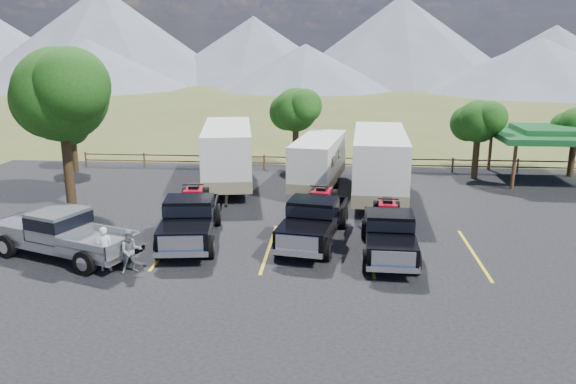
# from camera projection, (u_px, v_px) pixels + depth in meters

# --- Properties ---
(ground) EXTENTS (320.00, 320.00, 0.00)m
(ground) POSITION_uv_depth(u_px,v_px,m) (315.00, 293.00, 18.39)
(ground) COLOR #465223
(ground) RESTS_ON ground
(asphalt_lot) EXTENTS (44.00, 34.00, 0.04)m
(asphalt_lot) POSITION_uv_depth(u_px,v_px,m) (318.00, 259.00, 21.27)
(asphalt_lot) COLOR black
(asphalt_lot) RESTS_ON ground
(stall_lines) EXTENTS (12.12, 5.50, 0.01)m
(stall_lines) POSITION_uv_depth(u_px,v_px,m) (319.00, 249.00, 22.23)
(stall_lines) COLOR gold
(stall_lines) RESTS_ON asphalt_lot
(tree_big_nw) EXTENTS (5.54, 5.18, 7.84)m
(tree_big_nw) POSITION_uv_depth(u_px,v_px,m) (60.00, 94.00, 26.67)
(tree_big_nw) COLOR black
(tree_big_nw) RESTS_ON ground
(tree_ne_a) EXTENTS (3.11, 2.92, 4.76)m
(tree_ne_a) POSITION_uv_depth(u_px,v_px,m) (478.00, 122.00, 33.17)
(tree_ne_a) COLOR black
(tree_ne_a) RESTS_ON ground
(tree_ne_b) EXTENTS (2.77, 2.59, 4.27)m
(tree_ne_b) POSITION_uv_depth(u_px,v_px,m) (576.00, 126.00, 33.74)
(tree_ne_b) COLOR black
(tree_ne_b) RESTS_ON ground
(tree_north) EXTENTS (3.46, 3.24, 5.25)m
(tree_north) POSITION_uv_depth(u_px,v_px,m) (295.00, 110.00, 35.90)
(tree_north) COLOR black
(tree_north) RESTS_ON ground
(tree_nw_small) EXTENTS (2.59, 2.43, 3.85)m
(tree_nw_small) POSITION_uv_depth(u_px,v_px,m) (72.00, 128.00, 35.36)
(tree_nw_small) COLOR black
(tree_nw_small) RESTS_ON ground
(rail_fence) EXTENTS (36.12, 0.12, 1.00)m
(rail_fence) POSITION_uv_depth(u_px,v_px,m) (357.00, 162.00, 35.90)
(rail_fence) COLOR brown
(rail_fence) RESTS_ON ground
(pavilion) EXTENTS (6.20, 6.20, 3.22)m
(pavilion) POSITION_uv_depth(u_px,v_px,m) (547.00, 134.00, 33.01)
(pavilion) COLOR brown
(pavilion) RESTS_ON ground
(mountain_range) EXTENTS (209.00, 71.00, 20.00)m
(mountain_range) POSITION_uv_depth(u_px,v_px,m) (298.00, 44.00, 119.11)
(mountain_range) COLOR slate
(mountain_range) RESTS_ON ground
(rig_left) EXTENTS (2.86, 6.44, 2.08)m
(rig_left) POSITION_uv_depth(u_px,v_px,m) (190.00, 217.00, 23.08)
(rig_left) COLOR black
(rig_left) RESTS_ON asphalt_lot
(rig_center) EXTENTS (2.93, 6.35, 2.04)m
(rig_center) POSITION_uv_depth(u_px,v_px,m) (314.00, 217.00, 23.02)
(rig_center) COLOR black
(rig_center) RESTS_ON asphalt_lot
(rig_right) EXTENTS (2.16, 5.77, 1.91)m
(rig_right) POSITION_uv_depth(u_px,v_px,m) (389.00, 231.00, 21.58)
(rig_right) COLOR black
(rig_right) RESTS_ON asphalt_lot
(trailer_left) EXTENTS (3.89, 10.03, 3.47)m
(trailer_left) POSITION_uv_depth(u_px,v_px,m) (228.00, 155.00, 31.59)
(trailer_left) COLOR white
(trailer_left) RESTS_ON asphalt_lot
(trailer_center) EXTENTS (3.12, 8.33, 2.88)m
(trailer_center) POSITION_uv_depth(u_px,v_px,m) (318.00, 163.00, 31.17)
(trailer_center) COLOR white
(trailer_center) RESTS_ON asphalt_lot
(trailer_right) EXTENTS (3.03, 10.13, 3.51)m
(trailer_right) POSITION_uv_depth(u_px,v_px,m) (379.00, 165.00, 29.01)
(trailer_right) COLOR white
(trailer_right) RESTS_ON asphalt_lot
(pickup_silver) EXTENTS (6.44, 3.98, 1.84)m
(pickup_silver) POSITION_uv_depth(u_px,v_px,m) (63.00, 234.00, 21.14)
(pickup_silver) COLOR gray
(pickup_silver) RESTS_ON asphalt_lot
(person_a) EXTENTS (0.66, 0.49, 1.65)m
(person_a) POSITION_uv_depth(u_px,v_px,m) (105.00, 249.00, 19.94)
(person_a) COLOR silver
(person_a) RESTS_ON asphalt_lot
(person_b) EXTENTS (0.97, 0.90, 1.59)m
(person_b) POSITION_uv_depth(u_px,v_px,m) (131.00, 251.00, 19.77)
(person_b) COLOR gray
(person_b) RESTS_ON asphalt_lot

